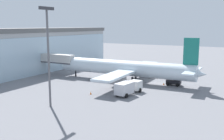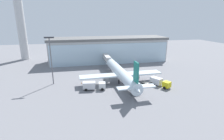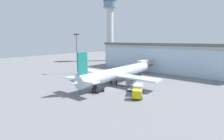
% 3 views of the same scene
% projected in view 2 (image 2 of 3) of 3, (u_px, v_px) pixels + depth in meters
% --- Properties ---
extents(ground, '(240.00, 240.00, 0.00)m').
position_uv_depth(ground, '(133.00, 88.00, 58.10)').
color(ground, slate).
extents(terminal_building, '(62.19, 16.86, 12.85)m').
position_uv_depth(terminal_building, '(108.00, 49.00, 94.57)').
color(terminal_building, '#A9A9A9').
rests_on(terminal_building, ground).
extents(jet_bridge, '(2.36, 12.85, 5.85)m').
position_uv_depth(jet_bridge, '(106.00, 58.00, 83.35)').
color(jet_bridge, beige).
rests_on(jet_bridge, ground).
extents(control_tower, '(8.77, 8.77, 39.52)m').
position_uv_depth(control_tower, '(20.00, 16.00, 93.46)').
color(control_tower, silver).
rests_on(control_tower, ground).
extents(apron_light_mast, '(3.20, 0.40, 16.61)m').
position_uv_depth(apron_light_mast, '(51.00, 56.00, 59.45)').
color(apron_light_mast, '#59595E').
rests_on(apron_light_mast, ground).
extents(airplane, '(29.67, 38.12, 11.05)m').
position_uv_depth(airplane, '(120.00, 73.00, 63.48)').
color(airplane, silver).
rests_on(airplane, ground).
extents(catering_truck, '(7.52, 3.26, 2.65)m').
position_uv_depth(catering_truck, '(93.00, 85.00, 56.73)').
color(catering_truck, silver).
rests_on(catering_truck, ground).
extents(fuel_truck, '(5.35, 7.48, 2.65)m').
position_uv_depth(fuel_truck, '(159.00, 82.00, 59.89)').
color(fuel_truck, yellow).
rests_on(fuel_truck, ground).
extents(baggage_cart, '(2.61, 3.21, 1.50)m').
position_uv_depth(baggage_cart, '(145.00, 83.00, 61.94)').
color(baggage_cart, '#9E998C').
rests_on(baggage_cart, ground).
extents(pushback_tug, '(2.24, 3.25, 2.30)m').
position_uv_depth(pushback_tug, '(136.00, 91.00, 53.95)').
color(pushback_tug, black).
rests_on(pushback_tug, ground).
extents(safety_cone_nose, '(0.36, 0.36, 0.55)m').
position_uv_depth(safety_cone_nose, '(131.00, 90.00, 56.08)').
color(safety_cone_nose, orange).
rests_on(safety_cone_nose, ground).
extents(safety_cone_wingtip, '(0.36, 0.36, 0.55)m').
position_uv_depth(safety_cone_wingtip, '(82.00, 83.00, 62.55)').
color(safety_cone_wingtip, orange).
rests_on(safety_cone_wingtip, ground).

